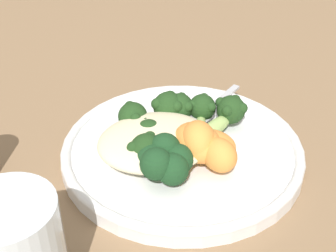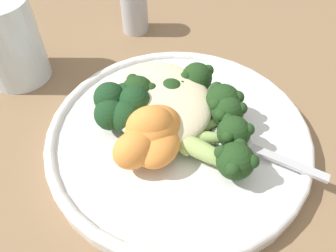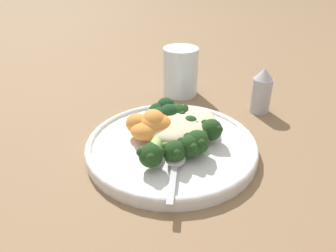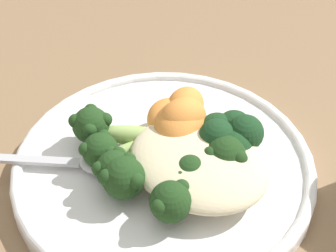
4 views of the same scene
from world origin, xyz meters
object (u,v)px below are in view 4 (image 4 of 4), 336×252
(plate, at_px, (164,168))
(quinoa_mound, at_px, (199,162))
(broccoli_stalk_1, at_px, (114,149))
(spoon, at_px, (91,162))
(sweet_potato_chunk_1, at_px, (186,123))
(sweet_potato_chunk_2, at_px, (185,106))
(broccoli_stalk_6, at_px, (215,153))
(broccoli_stalk_4, at_px, (169,192))
(sweet_potato_chunk_0, at_px, (181,125))
(sweet_potato_chunk_3, at_px, (171,120))
(broccoli_stalk_5, at_px, (183,165))
(broccoli_stalk_3, at_px, (133,169))
(broccoli_stalk_0, at_px, (107,128))
(kale_tuft, at_px, (229,135))
(broccoli_stalk_2, at_px, (124,165))

(plate, distance_m, quinoa_mound, 0.04)
(broccoli_stalk_1, bearing_deg, spoon, -5.88)
(sweet_potato_chunk_1, distance_m, sweet_potato_chunk_2, 0.03)
(sweet_potato_chunk_2, bearing_deg, broccoli_stalk_6, 152.57)
(broccoli_stalk_4, bearing_deg, sweet_potato_chunk_0, 167.29)
(broccoli_stalk_1, xyz_separation_m, sweet_potato_chunk_3, (-0.01, -0.06, 0.00))
(broccoli_stalk_4, height_order, broccoli_stalk_5, broccoli_stalk_4)
(broccoli_stalk_6, xyz_separation_m, sweet_potato_chunk_0, (0.05, -0.01, 0.00))
(broccoli_stalk_6, height_order, sweet_potato_chunk_3, broccoli_stalk_6)
(broccoli_stalk_1, relative_size, spoon, 0.93)
(plate, bearing_deg, broccoli_stalk_3, 86.03)
(broccoli_stalk_0, xyz_separation_m, sweet_potato_chunk_3, (-0.04, -0.05, -0.00))
(broccoli_stalk_0, xyz_separation_m, broccoli_stalk_4, (-0.10, 0.02, -0.00))
(plate, height_order, broccoli_stalk_5, broccoli_stalk_5)
(broccoli_stalk_6, relative_size, sweet_potato_chunk_2, 2.62)
(broccoli_stalk_0, bearing_deg, broccoli_stalk_5, 154.78)
(broccoli_stalk_0, bearing_deg, kale_tuft, -179.44)
(quinoa_mound, distance_m, broccoli_stalk_4, 0.04)
(sweet_potato_chunk_2, bearing_deg, sweet_potato_chunk_3, 91.10)
(sweet_potato_chunk_2, bearing_deg, sweet_potato_chunk_1, 130.85)
(sweet_potato_chunk_3, bearing_deg, broccoli_stalk_0, 52.87)
(broccoli_stalk_4, relative_size, sweet_potato_chunk_3, 1.64)
(broccoli_stalk_6, bearing_deg, broccoli_stalk_4, -102.06)
(broccoli_stalk_6, bearing_deg, broccoli_stalk_0, -168.59)
(broccoli_stalk_1, bearing_deg, broccoli_stalk_4, 110.15)
(broccoli_stalk_1, distance_m, sweet_potato_chunk_1, 0.07)
(broccoli_stalk_6, bearing_deg, sweet_potato_chunk_0, 161.33)
(broccoli_stalk_6, bearing_deg, broccoli_stalk_3, -135.08)
(sweet_potato_chunk_0, distance_m, spoon, 0.09)
(plate, distance_m, spoon, 0.07)
(broccoli_stalk_0, height_order, broccoli_stalk_5, broccoli_stalk_0)
(broccoli_stalk_2, bearing_deg, sweet_potato_chunk_3, -174.07)
(spoon, bearing_deg, broccoli_stalk_0, -107.67)
(broccoli_stalk_4, relative_size, kale_tuft, 1.52)
(broccoli_stalk_5, xyz_separation_m, broccoli_stalk_6, (-0.01, -0.03, 0.00))
(sweet_potato_chunk_0, relative_size, sweet_potato_chunk_2, 1.38)
(broccoli_stalk_3, distance_m, broccoli_stalk_5, 0.04)
(plate, distance_m, broccoli_stalk_1, 0.05)
(quinoa_mound, relative_size, broccoli_stalk_2, 1.21)
(broccoli_stalk_5, bearing_deg, plate, -162.20)
(sweet_potato_chunk_3, height_order, spoon, sweet_potato_chunk_3)
(plate, distance_m, broccoli_stalk_5, 0.04)
(broccoli_stalk_6, bearing_deg, sweet_potato_chunk_3, 160.69)
(sweet_potato_chunk_3, relative_size, spoon, 0.53)
(quinoa_mound, bearing_deg, kale_tuft, -93.31)
(broccoli_stalk_2, height_order, spoon, broccoli_stalk_2)
(sweet_potato_chunk_0, bearing_deg, broccoli_stalk_2, 83.43)
(quinoa_mound, bearing_deg, sweet_potato_chunk_2, -40.78)
(broccoli_stalk_2, height_order, sweet_potato_chunk_1, sweet_potato_chunk_1)
(plate, distance_m, sweet_potato_chunk_2, 0.07)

